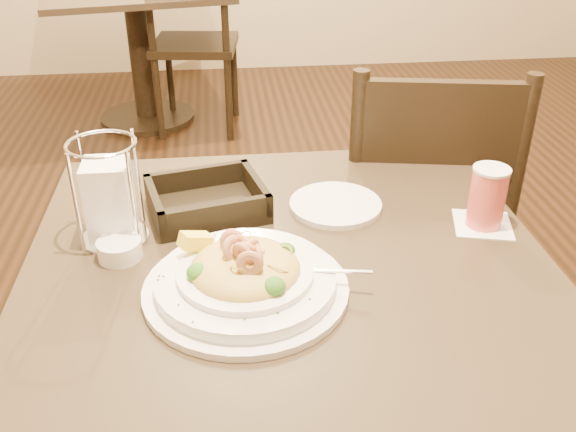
{
  "coord_description": "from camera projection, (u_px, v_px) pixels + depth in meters",
  "views": [
    {
      "loc": [
        -0.1,
        -0.9,
        1.34
      ],
      "look_at": [
        0.0,
        0.02,
        0.8
      ],
      "focal_mm": 40.0,
      "sensor_mm": 36.0,
      "label": 1
    }
  ],
  "objects": [
    {
      "name": "bread_basket",
      "position": [
        207.0,
        202.0,
        1.23
      ],
      "size": [
        0.25,
        0.22,
        0.06
      ],
      "rotation": [
        0.0,
        0.0,
        0.23
      ],
      "color": "black",
      "rests_on": "main_table"
    },
    {
      "name": "napkin_caddy",
      "position": [
        109.0,
        199.0,
        1.12
      ],
      "size": [
        0.12,
        0.12,
        0.19
      ],
      "rotation": [
        0.0,
        0.0,
        0.13
      ],
      "color": "silver",
      "rests_on": "main_table"
    },
    {
      "name": "pasta_bowl",
      "position": [
        245.0,
        276.0,
        1.0
      ],
      "size": [
        0.36,
        0.33,
        0.1
      ],
      "rotation": [
        0.0,
        0.0,
        -0.41
      ],
      "color": "white",
      "rests_on": "main_table"
    },
    {
      "name": "dining_chair_far",
      "position": [
        193.0,
        38.0,
        3.25
      ],
      "size": [
        0.47,
        0.47,
        0.93
      ],
      "rotation": [
        0.0,
        0.0,
        3.03
      ],
      "color": "black",
      "rests_on": "ground"
    },
    {
      "name": "side_plate",
      "position": [
        335.0,
        205.0,
        1.26
      ],
      "size": [
        0.24,
        0.24,
        0.01
      ],
      "primitive_type": "cylinder",
      "rotation": [
        0.0,
        0.0,
        0.44
      ],
      "color": "white",
      "rests_on": "main_table"
    },
    {
      "name": "dining_chair_near",
      "position": [
        420.0,
        219.0,
        1.67
      ],
      "size": [
        0.49,
        0.49,
        0.93
      ],
      "rotation": [
        0.0,
        0.0,
        2.96
      ],
      "color": "black",
      "rests_on": "ground"
    },
    {
      "name": "background_table",
      "position": [
        138.0,
        31.0,
        3.38
      ],
      "size": [
        1.05,
        1.05,
        0.72
      ],
      "rotation": [
        0.0,
        0.0,
        0.19
      ],
      "color": "black",
      "rests_on": "ground"
    },
    {
      "name": "butter_ramekin",
      "position": [
        120.0,
        249.0,
        1.1
      ],
      "size": [
        0.1,
        0.1,
        0.03
      ],
      "primitive_type": "cylinder",
      "rotation": [
        0.0,
        0.0,
        0.34
      ],
      "color": "white",
      "rests_on": "main_table"
    },
    {
      "name": "drink_glass",
      "position": [
        487.0,
        198.0,
        1.17
      ],
      "size": [
        0.13,
        0.13,
        0.12
      ],
      "rotation": [
        0.0,
        0.0,
        -0.24
      ],
      "color": "white",
      "rests_on": "main_table"
    },
    {
      "name": "main_table",
      "position": [
        289.0,
        363.0,
        1.2
      ],
      "size": [
        0.9,
        0.9,
        0.72
      ],
      "color": "black",
      "rests_on": "ground"
    }
  ]
}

